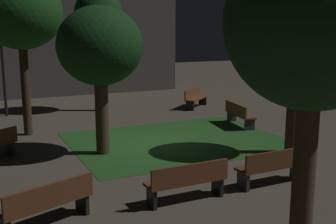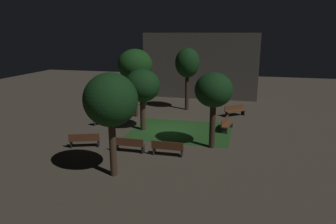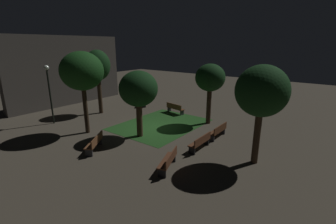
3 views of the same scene
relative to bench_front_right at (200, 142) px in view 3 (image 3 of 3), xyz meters
name	(u,v)px [view 3 (image 3 of 3)]	position (x,y,z in m)	size (l,w,h in m)	color
ground_plane	(154,128)	(1.14, 4.51, -0.48)	(60.00, 60.00, 0.00)	#4C4438
grass_lawn	(161,124)	(2.07, 4.61, -0.48)	(6.86, 5.26, 0.01)	#23511E
bench_front_right	(200,142)	(0.00, 0.00, 0.00)	(1.80, 0.50, 0.88)	brown
bench_corner	(218,131)	(2.28, 0.00, 0.00)	(1.81, 0.50, 0.88)	#512D19
bench_by_lamp	(175,108)	(5.13, 5.52, 0.00)	(0.79, 1.86, 0.88)	brown
bench_front_left	(169,160)	(-2.89, 0.09, 0.00)	(1.86, 1.07, 0.88)	brown
bench_lawn_edge	(144,101)	(5.51, 9.62, 0.00)	(1.70, 1.51, 0.88)	brown
bench_near_trees	(95,142)	(-3.72, 4.73, 0.00)	(1.75, 1.42, 0.88)	brown
tree_tall_center	(138,90)	(-0.59, 4.23, 2.64)	(2.45, 2.45, 4.30)	#423021
tree_near_wall	(98,66)	(1.29, 10.78, 3.59)	(2.13, 2.13, 5.43)	#38281C
tree_back_right	(262,92)	(0.35, -2.97, 3.20)	(2.50, 2.50, 4.98)	#423021
tree_lawn_side	(82,72)	(-2.30, 7.55, 3.68)	(2.75, 2.75, 5.45)	#38281C
tree_right_canopy	(210,79)	(4.51, 1.93, 2.95)	(2.19, 2.19, 4.51)	#38281C
lamp_post_plaza_east	(49,84)	(-2.71, 11.32, 2.52)	(0.36, 0.36, 4.40)	black
building_wall_backdrop	(67,71)	(1.54, 16.00, 2.84)	(11.77, 0.80, 6.65)	#4C4742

